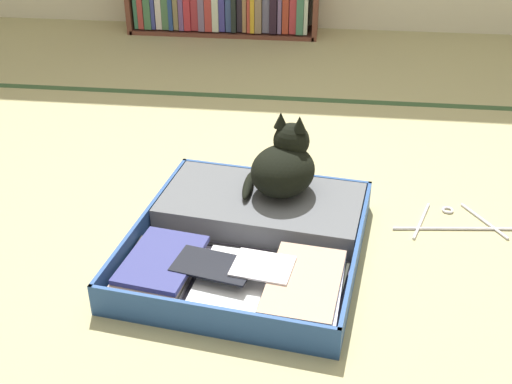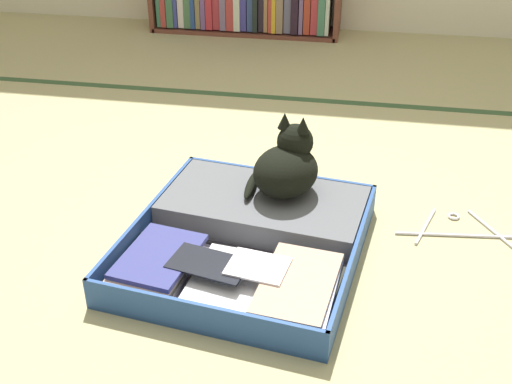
{
  "view_description": "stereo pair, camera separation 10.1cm",
  "coord_description": "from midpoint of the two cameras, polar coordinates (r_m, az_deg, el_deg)",
  "views": [
    {
      "loc": [
        0.11,
        -1.72,
        1.22
      ],
      "look_at": [
        -0.09,
        -0.02,
        0.2
      ],
      "focal_mm": 45.16,
      "sensor_mm": 36.0,
      "label": 1
    },
    {
      "loc": [
        0.21,
        -1.7,
        1.22
      ],
      "look_at": [
        -0.09,
        -0.02,
        0.2
      ],
      "focal_mm": 45.16,
      "sensor_mm": 36.0,
      "label": 2
    }
  ],
  "objects": [
    {
      "name": "black_cat",
      "position": [
        2.14,
        1.17,
        2.35
      ],
      "size": [
        0.28,
        0.3,
        0.27
      ],
      "color": "black",
      "rests_on": "open_suitcase"
    },
    {
      "name": "tatami_border",
      "position": [
        3.17,
        3.4,
        8.2
      ],
      "size": [
        4.8,
        0.05,
        0.0
      ],
      "color": "#34522F",
      "rests_on": "ground_plane"
    },
    {
      "name": "clothes_hanger",
      "position": [
        2.28,
        15.88,
        -2.62
      ],
      "size": [
        0.43,
        0.24,
        0.01
      ],
      "color": "silver",
      "rests_on": "ground_plane"
    },
    {
      "name": "ground_plane",
      "position": [
        2.11,
        1.18,
        -4.49
      ],
      "size": [
        10.0,
        10.0,
        0.0
      ],
      "primitive_type": "plane",
      "color": "tan"
    },
    {
      "name": "open_suitcase",
      "position": [
        2.06,
        -1.79,
        -3.87
      ],
      "size": [
        0.79,
        0.85,
        0.1
      ],
      "color": "navy",
      "rests_on": "ground_plane"
    }
  ]
}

